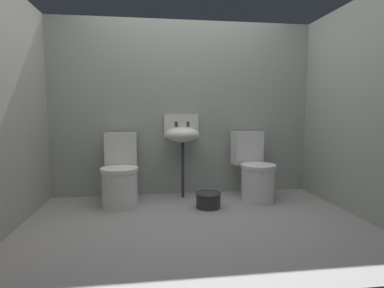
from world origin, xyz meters
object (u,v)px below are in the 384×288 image
Objects in this scene: toilet_right at (255,172)px; sink at (182,134)px; toilet_left at (120,175)px; bucket at (208,200)px.

sink reaches higher than toilet_right.
toilet_left is 1.54m from toilet_right.
toilet_left is 1.00× the size of toilet_right.
toilet_right is 0.95m from sink.
toilet_left is 0.79× the size of sink.
toilet_right is 2.85× the size of bucket.
sink is (0.71, 0.19, 0.43)m from toilet_left.
sink reaches higher than bucket.
toilet_right reaches higher than bucket.
sink is 0.84m from bucket.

